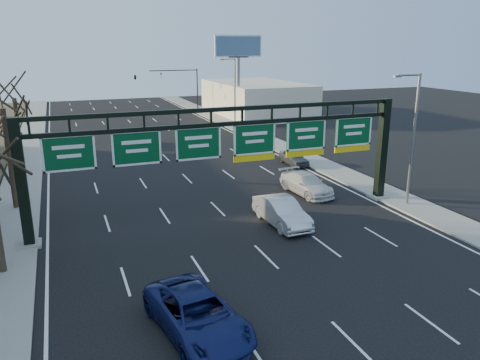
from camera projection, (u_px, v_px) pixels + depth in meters
name	position (u px, v px, depth m)	size (l,w,h in m)	color
ground	(283.00, 273.00, 22.96)	(160.00, 160.00, 0.00)	black
sidewalk_left	(21.00, 188.00, 36.37)	(3.00, 120.00, 0.12)	gray
sidewalk_right	(310.00, 159.00, 45.29)	(3.00, 120.00, 0.12)	gray
lane_markings	(181.00, 173.00, 40.85)	(21.60, 120.00, 0.01)	white
sign_gantry	(229.00, 148.00, 28.87)	(24.60, 1.20, 7.20)	black
building_right_distant	(256.00, 98.00, 73.94)	(12.00, 20.00, 5.00)	beige
tree_mid	(0.00, 92.00, 29.71)	(3.60, 3.60, 9.24)	black
tree_far	(12.00, 86.00, 38.76)	(3.60, 3.60, 8.86)	black
streetlight_near	(412.00, 133.00, 31.25)	(2.15, 0.22, 9.00)	slate
streetlight_far	(234.00, 89.00, 61.65)	(2.15, 0.22, 9.00)	slate
billboard_right	(238.00, 57.00, 65.87)	(7.00, 0.50, 12.00)	slate
traffic_signal_mast	(159.00, 79.00, 72.59)	(10.16, 0.54, 7.00)	black
car_blue_suv	(197.00, 315.00, 18.01)	(2.67, 5.80, 1.61)	navy
car_silver_sedan	(282.00, 212.00, 28.94)	(1.76, 5.05, 1.67)	silver
car_white_wagon	(306.00, 184.00, 35.01)	(2.10, 5.16, 1.50)	silver
car_grey_far	(294.00, 158.00, 43.38)	(1.58, 3.92, 1.33)	#464A4C
car_silver_distant	(139.00, 140.00, 51.22)	(1.51, 4.34, 1.43)	silver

